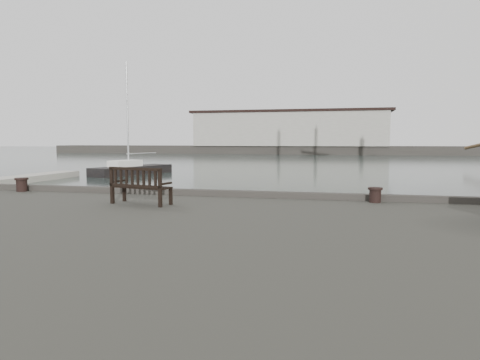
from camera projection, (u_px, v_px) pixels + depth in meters
The scene contains 6 objects.
ground at pixel (201, 243), 13.56m from camera, with size 400.00×400.00×0.00m, color black.
breakwater at pixel (303, 136), 103.40m from camera, with size 140.00×9.50×12.20m.
bench at pixel (141, 193), 11.39m from camera, with size 1.75×0.90×0.96m.
bollard_left at pixel (22, 185), 14.29m from camera, with size 0.43×0.43×0.45m, color black.
bollard_right at pixel (375, 195), 11.73m from camera, with size 0.39×0.39×0.41m, color black.
yacht_d at pixel (132, 172), 41.50m from camera, with size 5.09×9.16×11.26m.
Camera 1 is at (4.25, -12.68, 3.25)m, focal length 32.00 mm.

